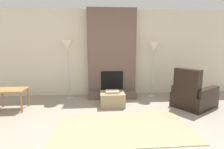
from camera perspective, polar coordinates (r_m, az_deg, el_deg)
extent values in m
plane|color=gray|center=(3.03, 4.10, -21.47)|extent=(24.00, 24.00, 0.00)
cube|color=beige|center=(5.47, -0.30, 6.95)|extent=(8.36, 0.06, 2.60)
cube|color=brown|center=(5.28, -0.14, 6.85)|extent=(1.42, 0.33, 2.60)
cube|color=brown|center=(5.18, 0.13, -6.77)|extent=(1.42, 0.28, 0.19)
cube|color=black|center=(5.21, 0.00, -2.18)|extent=(0.66, 0.02, 0.60)
cube|color=#998460|center=(4.55, 0.10, -8.06)|extent=(0.61, 0.52, 0.35)
cube|color=tan|center=(4.49, 0.10, -5.61)|extent=(0.34, 0.29, 0.05)
cube|color=black|center=(4.99, 25.25, -7.34)|extent=(1.24, 1.18, 0.37)
cube|color=black|center=(4.57, 23.17, -4.53)|extent=(0.49, 0.63, 1.01)
cube|color=black|center=(4.83, 28.55, -7.04)|extent=(0.84, 0.60, 0.54)
cube|color=black|center=(5.11, 22.28, -5.70)|extent=(0.84, 0.60, 0.54)
cube|color=#9E7042|center=(4.87, -30.24, -4.39)|extent=(0.72, 0.50, 0.04)
cylinder|color=#9E7042|center=(4.62, -27.50, -8.16)|extent=(0.04, 0.04, 0.47)
cylinder|color=#9E7042|center=(5.26, -32.15, -6.47)|extent=(0.04, 0.04, 0.47)
cylinder|color=#9E7042|center=(5.00, -25.64, -6.72)|extent=(0.04, 0.04, 0.47)
cylinder|color=#ADADB2|center=(5.35, -13.63, -7.46)|extent=(0.20, 0.20, 0.02)
cylinder|color=#ADADB2|center=(5.19, -13.95, 0.08)|extent=(0.03, 0.03, 1.41)
cone|color=silver|center=(5.12, -14.34, 9.39)|extent=(0.34, 0.34, 0.27)
cylinder|color=#ADADB2|center=(5.53, 12.83, -6.87)|extent=(0.20, 0.20, 0.02)
cylinder|color=#ADADB2|center=(5.38, 13.10, 0.14)|extent=(0.03, 0.03, 1.35)
cone|color=silver|center=(5.30, 13.45, 8.82)|extent=(0.34, 0.34, 0.27)
cube|color=#9E8966|center=(3.48, 3.44, -16.95)|extent=(2.57, 1.40, 0.01)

